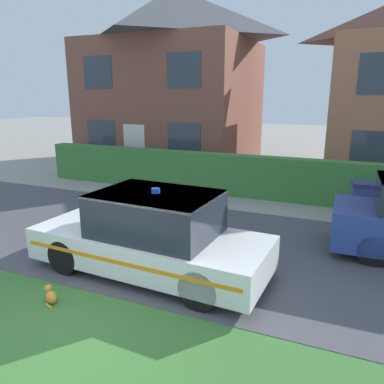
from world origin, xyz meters
TOP-DOWN VIEW (x-y plane):
  - ground_plane at (0.00, 0.00)m, footprint 80.00×80.00m
  - road_strip at (0.00, 3.78)m, footprint 28.00×5.48m
  - lawn_verge at (0.00, -0.09)m, footprint 28.00×2.27m
  - garden_hedge at (0.21, 8.21)m, footprint 15.19×0.51m
  - police_car at (0.26, 2.14)m, footprint 4.60×2.00m
  - cat at (-0.74, 0.51)m, footprint 0.29×0.29m
  - house_left at (-4.50, 13.03)m, footprint 7.50×6.76m
  - wheelie_bin at (3.93, 6.94)m, footprint 0.63×0.67m

SIDE VIEW (x-z plane):
  - ground_plane at x=0.00m, z-range 0.00..0.00m
  - lawn_verge at x=0.00m, z-range 0.00..0.01m
  - road_strip at x=0.00m, z-range 0.00..0.01m
  - cat at x=-0.74m, z-range -0.03..0.27m
  - wheelie_bin at x=3.93m, z-range 0.00..1.08m
  - garden_hedge at x=0.21m, z-range 0.00..1.38m
  - police_car at x=0.26m, z-range -0.08..1.58m
  - house_left at x=-4.50m, z-range 0.08..8.02m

